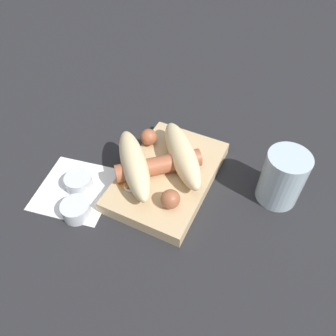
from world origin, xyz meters
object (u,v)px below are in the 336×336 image
at_px(sausage, 159,166).
at_px(bread_roll, 159,159).
at_px(food_tray, 168,176).
at_px(condiment_cup_far, 76,210).
at_px(condiment_cup_near, 79,183).
at_px(drink_glass, 282,178).

bearing_deg(sausage, bread_roll, 25.82).
bearing_deg(sausage, food_tray, -62.86).
distance_m(food_tray, condiment_cup_far, 0.19).
xyz_separation_m(sausage, condiment_cup_near, (-0.08, 0.13, -0.03)).
height_order(bread_roll, condiment_cup_near, bread_roll).
bearing_deg(drink_glass, food_tray, 105.06).
xyz_separation_m(sausage, drink_glass, (0.06, -0.22, 0.01)).
bearing_deg(drink_glass, bread_roll, 104.51).
relative_size(bread_roll, condiment_cup_near, 4.34).
bearing_deg(condiment_cup_near, food_tray, -58.37).
height_order(food_tray, condiment_cup_near, condiment_cup_near).
distance_m(sausage, condiment_cup_far, 0.17).
relative_size(sausage, condiment_cup_far, 3.02).
xyz_separation_m(food_tray, bread_roll, (-0.00, 0.02, 0.04)).
bearing_deg(condiment_cup_near, condiment_cup_far, -148.37).
bearing_deg(drink_glass, condiment_cup_near, 112.55).
xyz_separation_m(bread_roll, condiment_cup_near, (-0.09, 0.13, -0.04)).
bearing_deg(food_tray, condiment_cup_near, 121.63).
relative_size(food_tray, condiment_cup_near, 4.80).
height_order(food_tray, bread_roll, bread_roll).
bearing_deg(drink_glass, sausage, 106.01).
relative_size(bread_roll, sausage, 1.44).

